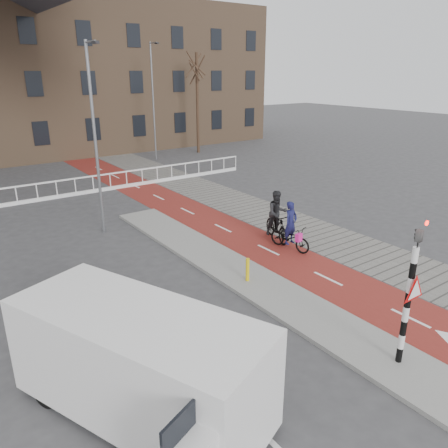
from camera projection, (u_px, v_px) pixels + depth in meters
ground at (346, 320)px, 12.09m from camera, size 120.00×120.00×0.00m
bike_lane at (198, 216)px, 20.57m from camera, size 2.50×60.00×0.01m
sidewalk at (245, 206)px, 22.11m from camera, size 3.00×60.00×0.01m
curb_island at (239, 273)px, 14.75m from camera, size 1.80×16.00×0.12m
traffic_signal at (410, 290)px, 9.55m from camera, size 0.80×0.80×3.68m
bollard at (248, 270)px, 13.96m from camera, size 0.12×0.12×0.77m
cyclist_near at (290, 234)px, 16.62m from camera, size 0.90×1.89×1.90m
cyclist_far at (277, 220)px, 17.45m from camera, size 1.07×2.00×2.05m
van at (139, 362)px, 8.48m from camera, size 3.92×5.63×2.25m
railing at (17, 199)px, 22.26m from camera, size 28.00×0.10×0.99m
tree_right at (198, 104)px, 35.15m from camera, size 0.24×0.24×7.80m
streetlight_near at (95, 143)px, 17.34m from camera, size 0.12×0.12×7.60m
streetlight_right at (153, 103)px, 32.34m from camera, size 0.12×0.12×8.41m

